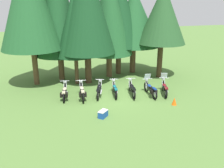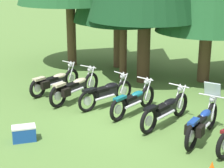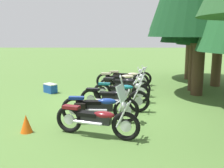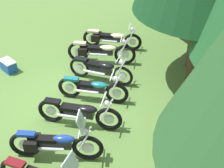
# 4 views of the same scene
# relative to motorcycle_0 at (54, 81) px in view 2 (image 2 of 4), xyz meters

# --- Properties ---
(ground_plane) EXTENTS (80.00, 80.00, 0.00)m
(ground_plane) POSITION_rel_motorcycle_0_xyz_m (3.47, -0.64, -0.43)
(ground_plane) COLOR #547A38
(motorcycle_0) EXTENTS (0.79, 2.31, 1.00)m
(motorcycle_0) POSITION_rel_motorcycle_0_xyz_m (0.00, 0.00, 0.00)
(motorcycle_0) COLOR black
(motorcycle_0) RESTS_ON ground_plane
(motorcycle_1) EXTENTS (0.73, 2.47, 1.04)m
(motorcycle_1) POSITION_rel_motorcycle_0_xyz_m (1.13, -0.34, 0.04)
(motorcycle_1) COLOR black
(motorcycle_1) RESTS_ON ground_plane
(motorcycle_2) EXTENTS (0.89, 2.14, 1.00)m
(motorcycle_2) POSITION_rel_motorcycle_0_xyz_m (2.33, -0.25, 0.04)
(motorcycle_2) COLOR black
(motorcycle_2) RESTS_ON ground_plane
(motorcycle_3) EXTENTS (0.65, 2.17, 1.01)m
(motorcycle_3) POSITION_rel_motorcycle_0_xyz_m (3.39, -0.42, 0.00)
(motorcycle_3) COLOR black
(motorcycle_3) RESTS_ON ground_plane
(motorcycle_4) EXTENTS (0.74, 2.35, 1.02)m
(motorcycle_4) POSITION_rel_motorcycle_0_xyz_m (4.54, -0.70, 0.03)
(motorcycle_4) COLOR black
(motorcycle_4) RESTS_ON ground_plane
(motorcycle_5) EXTENTS (0.71, 2.29, 1.39)m
(motorcycle_5) POSITION_rel_motorcycle_0_xyz_m (5.73, -1.16, 0.05)
(motorcycle_5) COLOR black
(motorcycle_5) RESTS_ON ground_plane
(picnic_cooler) EXTENTS (0.67, 0.68, 0.40)m
(picnic_cooler) POSITION_rel_motorcycle_0_xyz_m (1.77, -3.51, -0.23)
(picnic_cooler) COLOR #19479E
(picnic_cooler) RESTS_ON ground_plane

